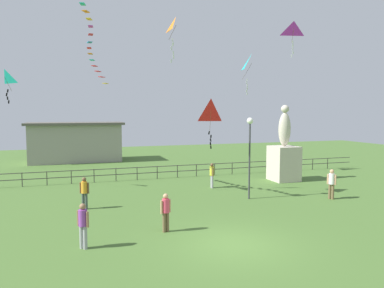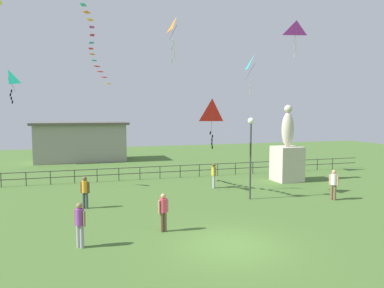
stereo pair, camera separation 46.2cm
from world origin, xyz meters
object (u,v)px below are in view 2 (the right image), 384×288
(kite_1, at_px, (296,29))
(kite_5, at_px, (176,27))
(kite_0, at_px, (255,65))
(person_0, at_px, (334,183))
(person_3, at_px, (80,222))
(person_4, at_px, (163,210))
(kite_4, at_px, (212,112))
(statue_monument, at_px, (287,157))
(person_2, at_px, (214,174))
(person_1, at_px, (85,190))
(kite_3, at_px, (8,78))
(lamppost, at_px, (251,141))

(kite_1, relative_size, kite_5, 0.94)
(kite_0, height_order, kite_1, kite_1)
(person_0, relative_size, person_3, 1.03)
(kite_0, bearing_deg, kite_5, -140.63)
(person_3, bearing_deg, person_4, 14.64)
(kite_4, distance_m, kite_5, 5.22)
(person_3, bearing_deg, statue_monument, 32.65)
(kite_5, bearing_deg, person_0, -15.43)
(kite_0, distance_m, kite_1, 5.50)
(person_4, relative_size, kite_1, 0.71)
(kite_1, bearing_deg, person_4, -148.68)
(statue_monument, xyz_separation_m, kite_0, (-1.08, 3.14, 6.91))
(person_0, height_order, kite_5, kite_5)
(person_2, bearing_deg, person_1, -161.05)
(kite_3, bearing_deg, person_0, -22.85)
(kite_1, bearing_deg, lamppost, -153.05)
(person_0, distance_m, person_4, 10.60)
(statue_monument, bearing_deg, kite_4, -160.30)
(lamppost, relative_size, person_3, 2.78)
(person_3, height_order, person_4, person_3)
(person_1, bearing_deg, kite_0, 27.45)
(person_0, xyz_separation_m, person_1, (-13.38, 2.20, -0.03))
(lamppost, xyz_separation_m, person_3, (-9.18, -4.86, -2.39))
(person_4, relative_size, kite_3, 0.80)
(person_2, distance_m, kite_4, 4.37)
(statue_monument, bearing_deg, kite_5, -159.41)
(kite_4, bearing_deg, person_1, -170.90)
(person_1, distance_m, person_2, 8.51)
(person_0, xyz_separation_m, kite_1, (-0.30, 3.62, 9.21))
(person_1, bearing_deg, kite_1, 6.20)
(person_0, distance_m, kite_3, 20.03)
(lamppost, relative_size, person_1, 2.81)
(kite_0, relative_size, kite_1, 1.39)
(person_2, relative_size, kite_0, 0.52)
(person_0, relative_size, kite_4, 0.57)
(kite_0, xyz_separation_m, kite_5, (-7.98, -6.55, 0.82))
(person_4, bearing_deg, lamppost, 34.15)
(lamppost, bearing_deg, kite_1, 26.95)
(person_0, height_order, kite_4, kite_4)
(kite_0, bearing_deg, kite_3, -175.11)
(person_0, distance_m, person_2, 7.28)
(person_0, distance_m, kite_4, 7.97)
(person_1, height_order, kite_3, kite_3)
(person_3, xyz_separation_m, kite_4, (7.55, 6.70, 3.99))
(person_0, xyz_separation_m, kite_3, (-17.61, 7.42, 5.99))
(kite_1, height_order, kite_3, kite_1)
(kite_0, distance_m, kite_4, 8.63)
(kite_5, bearing_deg, person_4, -110.80)
(person_0, height_order, person_2, person_0)
(kite_4, bearing_deg, kite_3, 160.73)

